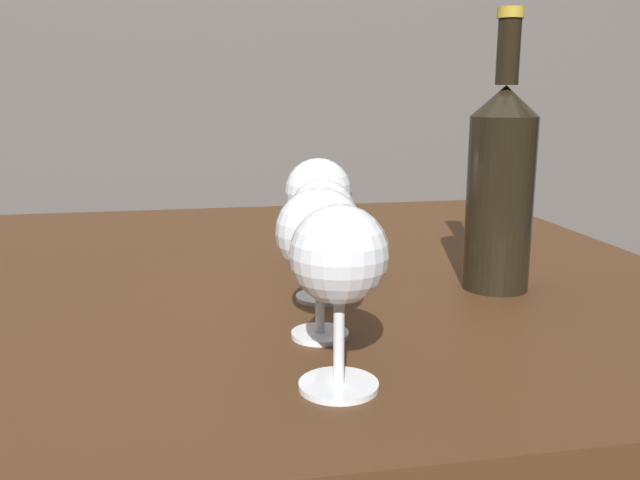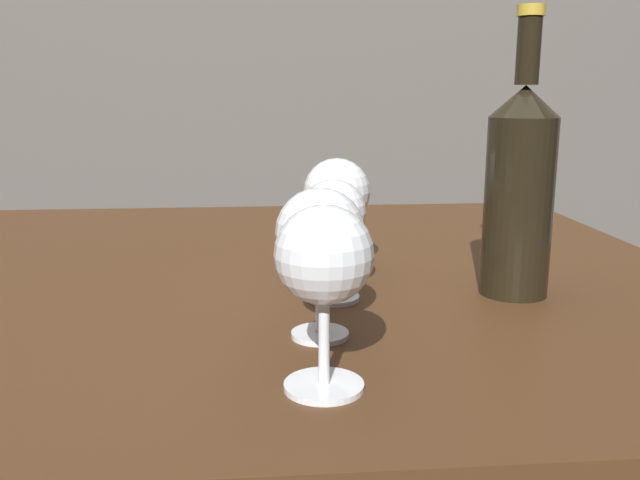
% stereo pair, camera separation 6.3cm
% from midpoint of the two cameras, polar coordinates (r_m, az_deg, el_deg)
% --- Properties ---
extents(dining_table, '(1.13, 0.99, 0.74)m').
position_cam_midpoint_polar(dining_table, '(0.92, -7.86, -8.22)').
color(dining_table, '#472B16').
rests_on(dining_table, ground_plane).
extents(wine_glass_merlot, '(0.08, 0.08, 0.15)m').
position_cam_midpoint_polar(wine_glass_merlot, '(0.51, -1.83, -1.79)').
color(wine_glass_merlot, white).
rests_on(wine_glass_merlot, dining_table).
extents(wine_glass_pinot, '(0.08, 0.08, 0.15)m').
position_cam_midpoint_polar(wine_glass_pinot, '(0.63, -2.87, 0.33)').
color(wine_glass_pinot, white).
rests_on(wine_glass_pinot, dining_table).
extents(wine_glass_chardonnay, '(0.07, 0.07, 0.14)m').
position_cam_midpoint_polar(wine_glass_chardonnay, '(0.74, -2.22, 2.13)').
color(wine_glass_chardonnay, white).
rests_on(wine_glass_chardonnay, dining_table).
extents(wine_glass_cabernet, '(0.09, 0.09, 0.15)m').
position_cam_midpoint_polar(wine_glass_cabernet, '(0.85, -2.26, 3.86)').
color(wine_glass_cabernet, white).
rests_on(wine_glass_cabernet, dining_table).
extents(wine_bottle, '(0.08, 0.08, 0.32)m').
position_cam_midpoint_polar(wine_bottle, '(0.80, 13.00, 4.63)').
color(wine_bottle, black).
rests_on(wine_bottle, dining_table).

